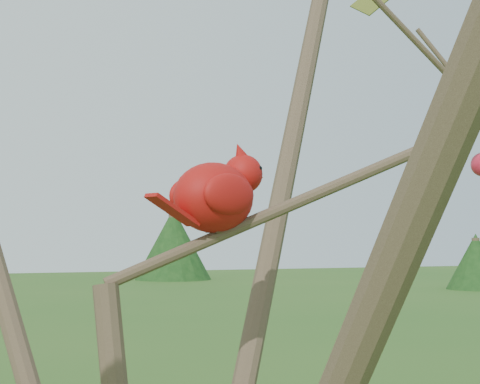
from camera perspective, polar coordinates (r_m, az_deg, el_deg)
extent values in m
ellipsoid|color=red|center=(1.04, -2.04, -0.44)|extent=(0.15, 0.14, 0.10)
sphere|color=red|center=(1.08, 0.24, 1.40)|extent=(0.08, 0.08, 0.06)
cone|color=red|center=(1.08, 0.05, 2.94)|extent=(0.05, 0.04, 0.04)
cone|color=#D85914|center=(1.10, 1.36, 1.16)|extent=(0.03, 0.03, 0.02)
ellipsoid|color=black|center=(1.10, 0.99, 1.14)|extent=(0.03, 0.03, 0.03)
cube|color=red|center=(1.00, -5.24, -1.40)|extent=(0.08, 0.06, 0.04)
ellipsoid|color=red|center=(1.07, -3.57, -0.35)|extent=(0.09, 0.06, 0.06)
ellipsoid|color=red|center=(1.01, -0.85, -0.18)|extent=(0.09, 0.06, 0.06)
cylinder|color=#3E2E21|center=(33.79, -5.20, -4.24)|extent=(0.45, 0.45, 3.00)
cone|color=#143612|center=(33.79, -5.20, -4.02)|extent=(3.50, 3.50, 3.25)
cylinder|color=#3E2E21|center=(28.96, 17.84, -5.30)|extent=(0.29, 0.29, 1.92)
cone|color=#143612|center=(28.96, 17.84, -5.14)|extent=(2.24, 2.24, 2.08)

